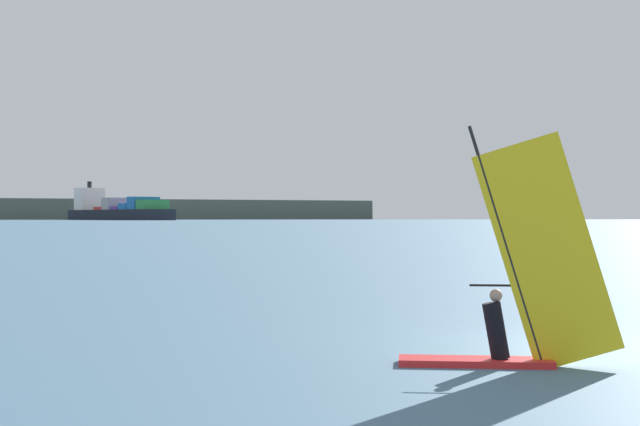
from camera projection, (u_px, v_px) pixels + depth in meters
name	position (u px, v px, depth m)	size (l,w,h in m)	color
ground_plane	(596.00, 345.00, 17.88)	(4000.00, 4000.00, 0.00)	#476B84
windsurfer	(512.00, 303.00, 15.36)	(3.56, 2.11, 4.24)	red
cargo_ship	(117.00, 210.00, 775.55)	(70.77, 149.46, 35.14)	black
distant_headland	(237.00, 211.00, 1182.48)	(1096.35, 460.88, 20.91)	#4C564C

